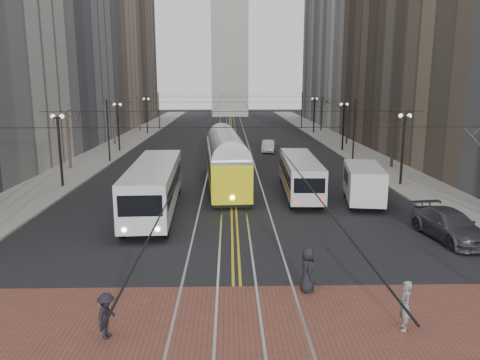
{
  "coord_description": "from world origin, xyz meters",
  "views": [
    {
      "loc": [
        -0.3,
        -19.02,
        8.27
      ],
      "look_at": [
        0.3,
        6.24,
        3.0
      ],
      "focal_mm": 35.0,
      "sensor_mm": 36.0,
      "label": 1
    }
  ],
  "objects_px": {
    "transit_bus": "(154,188)",
    "pedestrian_a": "(308,270)",
    "streetcar": "(226,165)",
    "rear_bus": "(300,176)",
    "pedestrian_d": "(107,316)",
    "cargo_van": "(363,185)",
    "sedan_parked": "(450,225)",
    "pedestrian_b": "(405,306)",
    "sedan_grey": "(291,158)",
    "sedan_silver": "(268,146)"
  },
  "relations": [
    {
      "from": "streetcar",
      "to": "pedestrian_d",
      "type": "distance_m",
      "value": 23.29
    },
    {
      "from": "rear_bus",
      "to": "pedestrian_b",
      "type": "height_order",
      "value": "rear_bus"
    },
    {
      "from": "streetcar",
      "to": "pedestrian_a",
      "type": "xyz_separation_m",
      "value": [
        3.39,
        -19.61,
        -0.82
      ]
    },
    {
      "from": "streetcar",
      "to": "pedestrian_d",
      "type": "height_order",
      "value": "streetcar"
    },
    {
      "from": "sedan_parked",
      "to": "cargo_van",
      "type": "bearing_deg",
      "value": 100.76
    },
    {
      "from": "pedestrian_a",
      "to": "rear_bus",
      "type": "bearing_deg",
      "value": -9.85
    },
    {
      "from": "cargo_van",
      "to": "sedan_parked",
      "type": "relative_size",
      "value": 1.12
    },
    {
      "from": "pedestrian_a",
      "to": "pedestrian_b",
      "type": "relative_size",
      "value": 1.05
    },
    {
      "from": "transit_bus",
      "to": "pedestrian_a",
      "type": "bearing_deg",
      "value": -58.77
    },
    {
      "from": "transit_bus",
      "to": "sedan_parked",
      "type": "distance_m",
      "value": 17.61
    },
    {
      "from": "transit_bus",
      "to": "sedan_grey",
      "type": "xyz_separation_m",
      "value": [
        11.22,
        17.79,
        -0.85
      ]
    },
    {
      "from": "pedestrian_a",
      "to": "pedestrian_d",
      "type": "relative_size",
      "value": 1.18
    },
    {
      "from": "cargo_van",
      "to": "pedestrian_a",
      "type": "xyz_separation_m",
      "value": [
        -6.18,
        -13.9,
        -0.39
      ]
    },
    {
      "from": "rear_bus",
      "to": "sedan_grey",
      "type": "relative_size",
      "value": 2.45
    },
    {
      "from": "transit_bus",
      "to": "pedestrian_b",
      "type": "relative_size",
      "value": 7.31
    },
    {
      "from": "sedan_grey",
      "to": "sedan_silver",
      "type": "height_order",
      "value": "sedan_grey"
    },
    {
      "from": "pedestrian_d",
      "to": "transit_bus",
      "type": "bearing_deg",
      "value": 13.96
    },
    {
      "from": "cargo_van",
      "to": "sedan_parked",
      "type": "xyz_separation_m",
      "value": [
        2.53,
        -7.62,
        -0.54
      ]
    },
    {
      "from": "pedestrian_d",
      "to": "pedestrian_a",
      "type": "bearing_deg",
      "value": -53.88
    },
    {
      "from": "cargo_van",
      "to": "pedestrian_d",
      "type": "height_order",
      "value": "cargo_van"
    },
    {
      "from": "sedan_silver",
      "to": "sedan_parked",
      "type": "distance_m",
      "value": 33.41
    },
    {
      "from": "streetcar",
      "to": "pedestrian_a",
      "type": "distance_m",
      "value": 19.92
    },
    {
      "from": "transit_bus",
      "to": "sedan_grey",
      "type": "height_order",
      "value": "transit_bus"
    },
    {
      "from": "sedan_parked",
      "to": "pedestrian_a",
      "type": "distance_m",
      "value": 10.74
    },
    {
      "from": "pedestrian_d",
      "to": "rear_bus",
      "type": "bearing_deg",
      "value": -13.99
    },
    {
      "from": "cargo_van",
      "to": "pedestrian_a",
      "type": "relative_size",
      "value": 3.26
    },
    {
      "from": "streetcar",
      "to": "sedan_silver",
      "type": "height_order",
      "value": "streetcar"
    },
    {
      "from": "rear_bus",
      "to": "sedan_grey",
      "type": "height_order",
      "value": "rear_bus"
    },
    {
      "from": "rear_bus",
      "to": "cargo_van",
      "type": "height_order",
      "value": "rear_bus"
    },
    {
      "from": "pedestrian_d",
      "to": "pedestrian_b",
      "type": "bearing_deg",
      "value": -77.3
    },
    {
      "from": "streetcar",
      "to": "pedestrian_a",
      "type": "bearing_deg",
      "value": -83.77
    },
    {
      "from": "rear_bus",
      "to": "pedestrian_b",
      "type": "xyz_separation_m",
      "value": [
        0.62,
        -19.72,
        -0.51
      ]
    },
    {
      "from": "rear_bus",
      "to": "pedestrian_a",
      "type": "height_order",
      "value": "rear_bus"
    },
    {
      "from": "streetcar",
      "to": "cargo_van",
      "type": "relative_size",
      "value": 2.48
    },
    {
      "from": "streetcar",
      "to": "rear_bus",
      "type": "bearing_deg",
      "value": -31.55
    },
    {
      "from": "sedan_grey",
      "to": "cargo_van",
      "type": "bearing_deg",
      "value": -88.82
    },
    {
      "from": "transit_bus",
      "to": "sedan_silver",
      "type": "height_order",
      "value": "transit_bus"
    },
    {
      "from": "cargo_van",
      "to": "pedestrian_a",
      "type": "distance_m",
      "value": 15.21
    },
    {
      "from": "transit_bus",
      "to": "sedan_grey",
      "type": "relative_size",
      "value": 2.92
    },
    {
      "from": "sedan_silver",
      "to": "pedestrian_d",
      "type": "height_order",
      "value": "pedestrian_d"
    },
    {
      "from": "pedestrian_a",
      "to": "pedestrian_b",
      "type": "xyz_separation_m",
      "value": [
        2.79,
        -3.06,
        -0.04
      ]
    },
    {
      "from": "streetcar",
      "to": "pedestrian_a",
      "type": "relative_size",
      "value": 8.09
    },
    {
      "from": "sedan_silver",
      "to": "pedestrian_b",
      "type": "distance_m",
      "value": 42.01
    },
    {
      "from": "sedan_silver",
      "to": "pedestrian_a",
      "type": "height_order",
      "value": "pedestrian_a"
    },
    {
      "from": "streetcar",
      "to": "pedestrian_a",
      "type": "height_order",
      "value": "streetcar"
    },
    {
      "from": "rear_bus",
      "to": "transit_bus",
      "type": "bearing_deg",
      "value": -152.83
    },
    {
      "from": "pedestrian_b",
      "to": "pedestrian_d",
      "type": "xyz_separation_m",
      "value": [
        -9.96,
        -0.29,
        -0.09
      ]
    },
    {
      "from": "sedan_parked",
      "to": "pedestrian_b",
      "type": "bearing_deg",
      "value": -129.97
    },
    {
      "from": "sedan_grey",
      "to": "sedan_silver",
      "type": "relative_size",
      "value": 1.02
    },
    {
      "from": "rear_bus",
      "to": "sedan_grey",
      "type": "distance_m",
      "value": 13.13
    }
  ]
}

